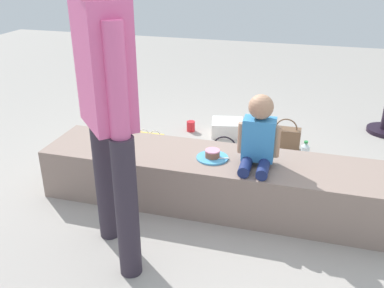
{
  "coord_description": "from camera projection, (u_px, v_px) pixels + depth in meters",
  "views": [
    {
      "loc": [
        0.57,
        -2.58,
        1.68
      ],
      "look_at": [
        -0.06,
        -0.36,
        0.62
      ],
      "focal_mm": 39.71,
      "sensor_mm": 36.0,
      "label": 1
    }
  ],
  "objects": [
    {
      "name": "ground_plane",
      "position": [
        213.0,
        202.0,
        3.1
      ],
      "size": [
        12.0,
        12.0,
        0.0
      ],
      "primitive_type": "plane",
      "color": "#9E9790"
    },
    {
      "name": "concrete_ledge",
      "position": [
        214.0,
        180.0,
        3.02
      ],
      "size": [
        2.45,
        0.54,
        0.37
      ],
      "primitive_type": "cube",
      "color": "gray",
      "rests_on": "ground_plane"
    },
    {
      "name": "child_seated",
      "position": [
        259.0,
        136.0,
        2.75
      ],
      "size": [
        0.28,
        0.32,
        0.48
      ],
      "color": "navy",
      "rests_on": "concrete_ledge"
    },
    {
      "name": "adult_standing",
      "position": [
        106.0,
        86.0,
        2.15
      ],
      "size": [
        0.4,
        0.41,
        1.74
      ],
      "color": "#2F2734",
      "rests_on": "ground_plane"
    },
    {
      "name": "cake_plate",
      "position": [
        212.0,
        156.0,
        2.92
      ],
      "size": [
        0.22,
        0.22,
        0.07
      ],
      "color": "#4CA5D8",
      "rests_on": "concrete_ledge"
    },
    {
      "name": "gift_bag",
      "position": [
        150.0,
        147.0,
        3.66
      ],
      "size": [
        0.23,
        0.09,
        0.29
      ],
      "color": "gold",
      "rests_on": "ground_plane"
    },
    {
      "name": "water_bottle_near_gift",
      "position": [
        305.0,
        154.0,
        3.6
      ],
      "size": [
        0.07,
        0.07,
        0.22
      ],
      "color": "silver",
      "rests_on": "ground_plane"
    },
    {
      "name": "party_cup_red",
      "position": [
        191.0,
        126.0,
        4.29
      ],
      "size": [
        0.08,
        0.08,
        0.1
      ],
      "primitive_type": "cylinder",
      "color": "red",
      "rests_on": "ground_plane"
    },
    {
      "name": "cake_box_white",
      "position": [
        227.0,
        127.0,
        4.22
      ],
      "size": [
        0.35,
        0.33,
        0.14
      ],
      "primitive_type": "cube",
      "rotation": [
        0.0,
        0.0,
        0.2
      ],
      "color": "white",
      "rests_on": "ground_plane"
    },
    {
      "name": "handbag_black_leather",
      "position": [
        224.0,
        157.0,
        3.55
      ],
      "size": [
        0.27,
        0.15,
        0.29
      ],
      "color": "black",
      "rests_on": "ground_plane"
    },
    {
      "name": "handbag_brown_canvas",
      "position": [
        285.0,
        139.0,
        3.86
      ],
      "size": [
        0.26,
        0.13,
        0.31
      ],
      "color": "brown",
      "rests_on": "ground_plane"
    }
  ]
}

